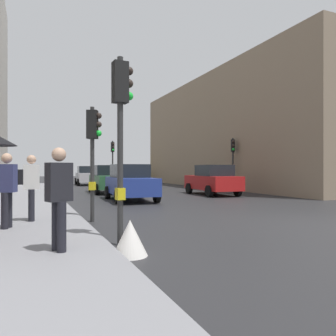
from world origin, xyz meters
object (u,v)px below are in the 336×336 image
object	(u,v)px
traffic_light_near_right	(93,142)
pedestrian_with_black_backpack	(30,184)
traffic_light_mid_street	(233,154)
car_red_sedan	(213,180)
car_blue_van	(130,182)
pedestrian_with_grey_backpack	(5,186)
car_silver_hatchback	(87,176)
traffic_light_near_left	(121,116)
car_yellow_taxi	(127,174)
traffic_light_far_median	(113,155)
warning_sign_triangle	(130,238)
pedestrian_in_dark_coat	(59,194)
car_green_estate	(108,179)

from	to	relation	value
traffic_light_near_right	pedestrian_with_black_backpack	distance (m)	2.09
traffic_light_mid_street	car_red_sedan	bearing A→B (deg)	-143.09
traffic_light_near_right	traffic_light_mid_street	bearing A→B (deg)	39.62
car_blue_van	pedestrian_with_grey_backpack	world-z (taller)	pedestrian_with_grey_backpack
pedestrian_with_grey_backpack	pedestrian_with_black_backpack	size ratio (longest dim) A/B	1.00
traffic_light_near_right	car_silver_hatchback	distance (m)	21.82
traffic_light_near_left	pedestrian_with_black_backpack	xyz separation A→B (m)	(-1.73, 3.01, -1.49)
traffic_light_near_right	car_yellow_taxi	size ratio (longest dim) A/B	0.79
traffic_light_far_median	traffic_light_mid_street	xyz separation A→B (m)	(6.32, -8.49, -0.17)
traffic_light_mid_street	car_blue_van	xyz separation A→B (m)	(-8.30, -3.51, -1.63)
warning_sign_triangle	car_yellow_taxi	bearing A→B (deg)	74.23
traffic_light_near_left	car_yellow_taxi	world-z (taller)	traffic_light_near_left
traffic_light_mid_street	warning_sign_triangle	distance (m)	17.48
traffic_light_near_left	pedestrian_with_grey_backpack	size ratio (longest dim) A/B	2.17
car_yellow_taxi	car_red_sedan	size ratio (longest dim) A/B	1.00
traffic_light_mid_street	pedestrian_in_dark_coat	world-z (taller)	traffic_light_mid_street
traffic_light_near_left	warning_sign_triangle	size ratio (longest dim) A/B	5.92
traffic_light_far_median	car_red_sedan	xyz separation A→B (m)	(3.44, -10.65, -1.80)
traffic_light_mid_street	car_red_sedan	xyz separation A→B (m)	(-2.88, -2.16, -1.63)
traffic_light_mid_street	car_blue_van	distance (m)	9.15
traffic_light_near_right	car_green_estate	distance (m)	11.44
traffic_light_near_right	traffic_light_near_left	xyz separation A→B (m)	(0.00, -3.20, 0.32)
traffic_light_near_right	pedestrian_in_dark_coat	distance (m)	4.25
traffic_light_mid_street	car_silver_hatchback	world-z (taller)	traffic_light_mid_street
car_green_estate	traffic_light_near_left	bearing A→B (deg)	-101.49
car_yellow_taxi	car_blue_van	size ratio (longest dim) A/B	1.00
traffic_light_near_right	car_red_sedan	bearing A→B (deg)	40.52
traffic_light_near_right	traffic_light_mid_street	xyz separation A→B (m)	(11.11, 9.19, 0.17)
car_blue_van	warning_sign_triangle	distance (m)	10.19
traffic_light_near_left	pedestrian_in_dark_coat	distance (m)	2.09
traffic_light_near_left	car_blue_van	distance (m)	9.49
traffic_light_near_left	traffic_light_mid_street	world-z (taller)	traffic_light_near_left
warning_sign_triangle	pedestrian_with_black_backpack	bearing A→B (deg)	113.14
pedestrian_with_grey_backpack	car_red_sedan	bearing A→B (deg)	37.94
pedestrian_with_black_backpack	pedestrian_in_dark_coat	xyz separation A→B (m)	(0.46, -3.68, -0.03)
car_yellow_taxi	pedestrian_with_grey_backpack	xyz separation A→B (m)	(-10.84, -27.69, 0.29)
car_green_estate	pedestrian_with_black_backpack	bearing A→B (deg)	-112.42
traffic_light_near_left	traffic_light_mid_street	distance (m)	16.65
pedestrian_with_black_backpack	warning_sign_triangle	size ratio (longest dim) A/B	2.72
traffic_light_far_median	traffic_light_near_right	distance (m)	18.32
traffic_light_near_left	car_yellow_taxi	bearing A→B (deg)	73.92
pedestrian_with_black_backpack	pedestrian_in_dark_coat	world-z (taller)	same
traffic_light_far_median	car_yellow_taxi	bearing A→B (deg)	66.83
car_green_estate	traffic_light_mid_street	bearing A→B (deg)	-12.24
traffic_light_mid_street	car_yellow_taxi	xyz separation A→B (m)	(-2.53, 17.35, -1.63)
car_yellow_taxi	pedestrian_with_black_backpack	xyz separation A→B (m)	(-10.30, -26.74, 0.29)
traffic_light_mid_street	pedestrian_with_grey_backpack	world-z (taller)	traffic_light_mid_street
traffic_light_mid_street	warning_sign_triangle	size ratio (longest dim) A/B	5.59
traffic_light_far_median	pedestrian_in_dark_coat	distance (m)	22.44
car_red_sedan	traffic_light_near_left	bearing A→B (deg)	-128.79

